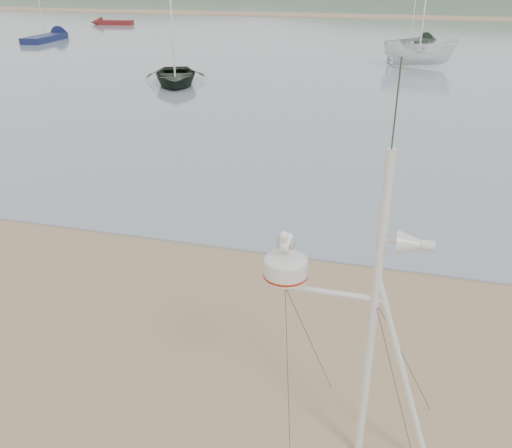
% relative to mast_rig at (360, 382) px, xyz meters
% --- Properties ---
extents(ground, '(560.00, 560.00, 0.00)m').
position_rel_mast_rig_xyz_m(ground, '(-4.27, 1.00, -1.21)').
color(ground, '#8B6F50').
rests_on(ground, ground).
extents(sandbar, '(560.00, 7.00, 0.07)m').
position_rel_mast_rig_xyz_m(sandbar, '(-4.27, 71.00, -1.14)').
color(sandbar, '#8B6F50').
rests_on(sandbar, water).
extents(hill_ridge, '(620.00, 180.00, 80.00)m').
position_rel_mast_rig_xyz_m(hill_ridge, '(14.24, 236.00, -20.91)').
color(hill_ridge, '#223B18').
rests_on(hill_ridge, ground).
extents(mast_rig, '(2.23, 2.37, 5.02)m').
position_rel_mast_rig_xyz_m(mast_rig, '(0.00, 0.00, 0.00)').
color(mast_rig, silver).
rests_on(mast_rig, ground).
extents(boat_dark, '(3.42, 2.14, 4.62)m').
position_rel_mast_rig_xyz_m(boat_dark, '(-11.88, 22.24, 1.14)').
color(boat_dark, black).
rests_on(boat_dark, water).
extents(boat_white, '(1.85, 1.81, 4.52)m').
position_rel_mast_rig_xyz_m(boat_white, '(0.75, 31.78, 1.09)').
color(boat_white, silver).
rests_on(boat_white, water).
extents(sailboat_blue_near, '(2.13, 6.80, 6.67)m').
position_rel_mast_rig_xyz_m(sailboat_blue_near, '(-30.37, 38.82, -0.91)').
color(sailboat_blue_near, '#131942').
rests_on(sailboat_blue_near, ground).
extents(dinghy_red_far, '(4.93, 1.94, 1.17)m').
position_rel_mast_rig_xyz_m(dinghy_red_far, '(-32.66, 52.14, -0.92)').
color(dinghy_red_far, '#5E1615').
rests_on(dinghy_red_far, ground).
extents(sailboat_dark_mid, '(4.56, 5.56, 5.84)m').
position_rel_mast_rig_xyz_m(sailboat_dark_mid, '(0.98, 43.17, -0.91)').
color(sailboat_dark_mid, black).
rests_on(sailboat_dark_mid, ground).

